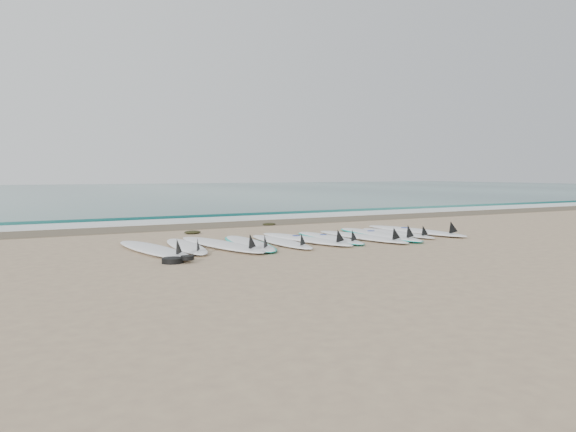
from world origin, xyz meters
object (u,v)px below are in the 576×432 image
surfboard_10 (417,230)px  leash_coil (176,260)px  surfboard_5 (307,239)px  surfboard_0 (155,249)px

surfboard_10 → leash_coil: bearing=-172.3°
surfboard_5 → leash_coil: (-3.08, -1.28, -0.01)m
surfboard_0 → leash_coil: 1.26m
surfboard_5 → surfboard_0: bearing=171.3°
surfboard_0 → leash_coil: size_ratio=6.21×
surfboard_10 → surfboard_5: bearing=177.3°
surfboard_5 → leash_coil: surfboard_5 is taller
surfboard_0 → surfboard_10: bearing=-5.0°
surfboard_0 → leash_coil: bearing=-98.0°
surfboard_10 → surfboard_0: bearing=176.0°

